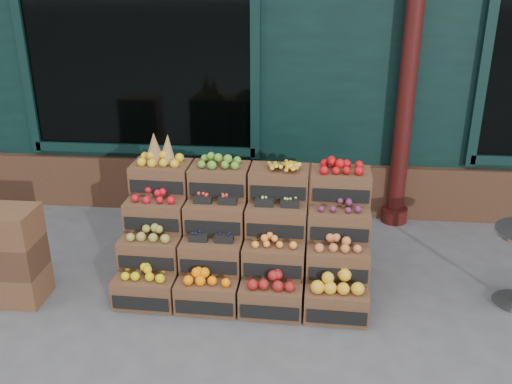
{
  "coord_description": "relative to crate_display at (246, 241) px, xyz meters",
  "views": [
    {
      "loc": [
        0.24,
        -3.78,
        2.73
      ],
      "look_at": [
        -0.2,
        0.7,
        0.85
      ],
      "focal_mm": 40.0,
      "sensor_mm": 36.0,
      "label": 1
    }
  ],
  "objects": [
    {
      "name": "crate_display",
      "position": [
        0.0,
        0.0,
        0.0
      ],
      "size": [
        2.12,
        1.07,
        1.31
      ],
      "rotation": [
        0.0,
        0.0,
        -0.02
      ],
      "color": "#533420",
      "rests_on": "ground"
    },
    {
      "name": "shopkeeper",
      "position": [
        -1.02,
        2.21,
        0.62
      ],
      "size": [
        0.84,
        0.65,
        2.05
      ],
      "primitive_type": "imported",
      "rotation": [
        0.0,
        0.0,
        2.92
      ],
      "color": "#185425",
      "rests_on": "ground"
    },
    {
      "name": "ground",
      "position": [
        0.28,
        -0.63,
        -0.4
      ],
      "size": [
        60.0,
        60.0,
        0.0
      ],
      "primitive_type": "plane",
      "color": "#4B4B4E",
      "rests_on": "ground"
    },
    {
      "name": "spare_crates",
      "position": [
        -1.95,
        -0.46,
        0.01
      ],
      "size": [
        0.56,
        0.39,
        0.83
      ],
      "rotation": [
        0.0,
        0.0,
        0.0
      ],
      "color": "#533420",
      "rests_on": "ground"
    }
  ]
}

